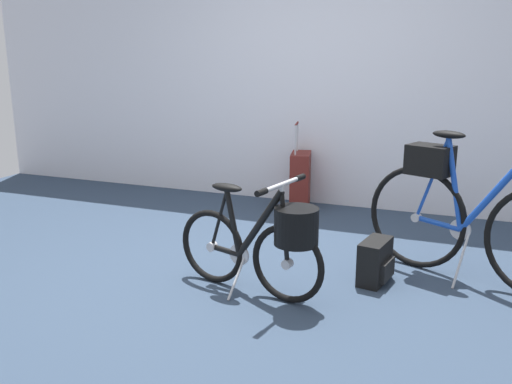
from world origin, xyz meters
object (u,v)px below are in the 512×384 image
(rolling_suitcase, at_px, (300,179))
(backpack_on_floor, at_px, (376,262))
(display_bike_left, at_px, (485,207))
(folding_bike_foreground, at_px, (266,240))

(rolling_suitcase, distance_m, backpack_on_floor, 1.87)
(display_bike_left, height_order, backpack_on_floor, display_bike_left)
(folding_bike_foreground, height_order, backpack_on_floor, folding_bike_foreground)
(display_bike_left, relative_size, rolling_suitcase, 1.75)
(folding_bike_foreground, xyz_separation_m, backpack_on_floor, (0.59, 0.47, -0.23))
(display_bike_left, xyz_separation_m, backpack_on_floor, (-0.63, -0.21, -0.38))
(rolling_suitcase, bearing_deg, folding_bike_foreground, -78.78)
(display_bike_left, xyz_separation_m, rolling_suitcase, (-1.63, 1.36, -0.24))
(display_bike_left, height_order, rolling_suitcase, display_bike_left)
(folding_bike_foreground, bearing_deg, backpack_on_floor, 38.29)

